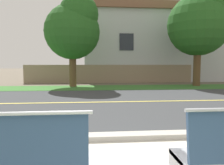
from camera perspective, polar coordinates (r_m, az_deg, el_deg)
ground_plane at (r=9.82m, az=-2.49°, el=-3.66°), size 140.00×140.00×0.00m
curb_edge at (r=4.31m, az=1.12°, el=-13.96°), size 44.00×0.30×0.11m
street_asphalt at (r=8.34m, az=-2.01°, el=-5.14°), size 52.00×8.00×0.01m
road_centre_line at (r=8.34m, az=-2.01°, el=-5.10°), size 48.00×0.14×0.01m
far_verge_grass at (r=13.50m, az=-3.22°, el=-1.33°), size 48.00×2.80×0.02m
shade_tree_far_left at (r=14.35m, az=-9.92°, el=13.93°), size 3.49×3.49×5.76m
shade_tree_left at (r=15.89m, az=22.15°, el=14.77°), size 4.01×4.01×6.61m
garden_wall at (r=17.06m, az=-0.56°, el=2.28°), size 13.00×0.36×1.40m
house_across_street at (r=20.95m, az=9.71°, el=9.59°), size 12.77×6.91×6.37m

